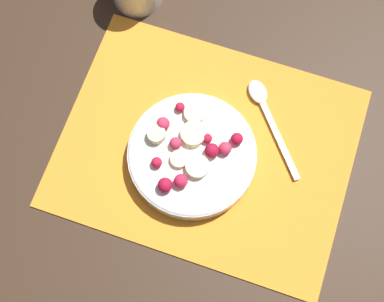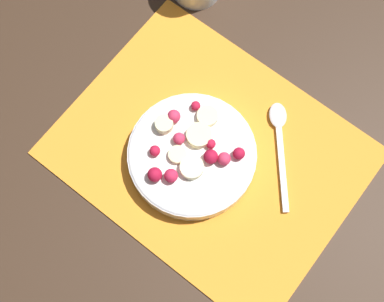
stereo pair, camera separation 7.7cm
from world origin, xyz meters
TOP-DOWN VIEW (x-y plane):
  - ground_plane at (0.00, 0.00)m, footprint 3.00×3.00m
  - placemat at (0.00, 0.00)m, footprint 0.44×0.34m
  - fruit_bowl at (0.02, 0.02)m, footprint 0.19×0.19m
  - spoon at (-0.07, -0.09)m, footprint 0.12×0.14m

SIDE VIEW (x-z plane):
  - ground_plane at x=0.00m, z-range 0.00..0.00m
  - placemat at x=0.00m, z-range 0.00..0.01m
  - spoon at x=-0.07m, z-range 0.01..0.01m
  - fruit_bowl at x=0.02m, z-range 0.00..0.05m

